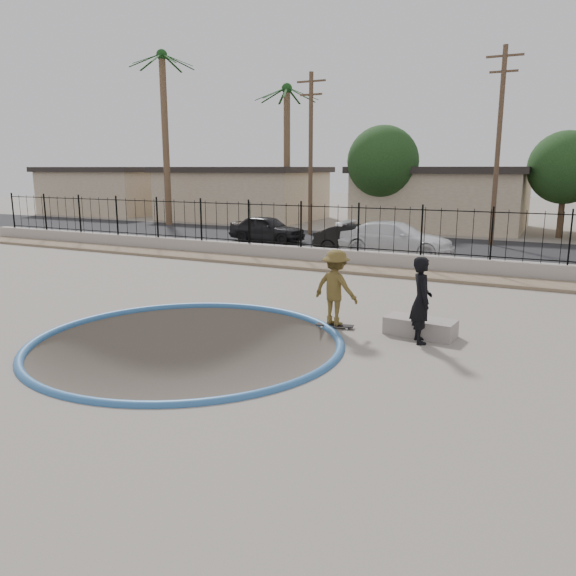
# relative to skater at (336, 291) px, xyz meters

# --- Properties ---
(ground) EXTENTS (120.00, 120.00, 2.20)m
(ground) POSITION_rel_skater_xyz_m (-2.51, 10.40, -2.01)
(ground) COLOR #70675D
(ground) RESTS_ON ground
(bowl_pit) EXTENTS (6.84, 6.84, 1.80)m
(bowl_pit) POSITION_rel_skater_xyz_m (-2.51, -2.60, -0.91)
(bowl_pit) COLOR #473F36
(bowl_pit) RESTS_ON ground
(coping_ring) EXTENTS (7.04, 7.04, 0.20)m
(coping_ring) POSITION_rel_skater_xyz_m (-2.51, -2.60, -0.91)
(coping_ring) COLOR #2E5F97
(coping_ring) RESTS_ON ground
(rock_strip) EXTENTS (42.00, 1.60, 0.11)m
(rock_strip) POSITION_rel_skater_xyz_m (-2.51, 7.60, -0.86)
(rock_strip) COLOR #8D755C
(rock_strip) RESTS_ON ground
(retaining_wall) EXTENTS (42.00, 0.45, 0.60)m
(retaining_wall) POSITION_rel_skater_xyz_m (-2.51, 8.70, -0.61)
(retaining_wall) COLOR gray
(retaining_wall) RESTS_ON ground
(fence) EXTENTS (40.00, 0.04, 1.80)m
(fence) POSITION_rel_skater_xyz_m (-2.51, 8.70, 0.59)
(fence) COLOR black
(fence) RESTS_ON retaining_wall
(street) EXTENTS (90.00, 8.00, 0.04)m
(street) POSITION_rel_skater_xyz_m (-2.51, 15.40, -0.89)
(street) COLOR black
(street) RESTS_ON ground
(house_west_far) EXTENTS (10.60, 8.60, 3.90)m
(house_west_far) POSITION_rel_skater_xyz_m (-30.51, 24.90, 1.06)
(house_west_far) COLOR tan
(house_west_far) RESTS_ON ground
(house_west) EXTENTS (11.60, 8.60, 3.90)m
(house_west) POSITION_rel_skater_xyz_m (-17.51, 24.90, 1.06)
(house_west) COLOR tan
(house_west) RESTS_ON ground
(house_center) EXTENTS (10.60, 8.60, 3.90)m
(house_center) POSITION_rel_skater_xyz_m (-2.51, 24.90, 1.06)
(house_center) COLOR tan
(house_center) RESTS_ON ground
(palm_left) EXTENTS (2.30, 2.30, 11.30)m
(palm_left) POSITION_rel_skater_xyz_m (-19.51, 18.40, 7.04)
(palm_left) COLOR brown
(palm_left) RESTS_ON ground
(palm_mid) EXTENTS (2.30, 2.30, 9.30)m
(palm_mid) POSITION_rel_skater_xyz_m (-12.51, 22.40, 5.77)
(palm_mid) COLOR brown
(palm_mid) RESTS_ON ground
(utility_pole_left) EXTENTS (1.70, 0.24, 9.00)m
(utility_pole_left) POSITION_rel_skater_xyz_m (-8.51, 17.40, 3.79)
(utility_pole_left) COLOR #473323
(utility_pole_left) RESTS_ON ground
(utility_pole_mid) EXTENTS (1.70, 0.24, 9.50)m
(utility_pole_mid) POSITION_rel_skater_xyz_m (1.49, 17.40, 4.04)
(utility_pole_mid) COLOR #473323
(utility_pole_mid) RESTS_ON ground
(street_tree_left) EXTENTS (4.32, 4.32, 6.36)m
(street_tree_left) POSITION_rel_skater_xyz_m (-5.51, 21.40, 3.28)
(street_tree_left) COLOR #473323
(street_tree_left) RESTS_ON ground
(street_tree_mid) EXTENTS (3.96, 3.96, 5.83)m
(street_tree_mid) POSITION_rel_skater_xyz_m (4.49, 22.40, 2.92)
(street_tree_mid) COLOR #473323
(street_tree_mid) RESTS_ON ground
(skater) EXTENTS (1.30, 0.92, 1.83)m
(skater) POSITION_rel_skater_xyz_m (0.00, 0.00, 0.00)
(skater) COLOR olive
(skater) RESTS_ON ground
(skateboard) EXTENTS (0.94, 0.39, 0.08)m
(skateboard) POSITION_rel_skater_xyz_m (0.00, 0.00, -0.85)
(skateboard) COLOR black
(skateboard) RESTS_ON ground
(videographer) EXTENTS (0.72, 0.84, 1.94)m
(videographer) POSITION_rel_skater_xyz_m (2.12, -0.23, 0.06)
(videographer) COLOR black
(videographer) RESTS_ON ground
(concrete_ledge) EXTENTS (1.66, 0.85, 0.40)m
(concrete_ledge) POSITION_rel_skater_xyz_m (2.01, 0.31, -0.71)
(concrete_ledge) COLOR gray
(concrete_ledge) RESTS_ON ground
(car_a) EXTENTS (4.08, 1.76, 1.37)m
(car_a) POSITION_rel_skater_xyz_m (-9.17, 13.40, -0.19)
(car_a) COLOR black
(car_a) RESTS_ON street
(car_b) EXTENTS (3.88, 1.51, 1.26)m
(car_b) POSITION_rel_skater_xyz_m (-3.68, 11.80, -0.25)
(car_b) COLOR black
(car_b) RESTS_ON street
(car_c) EXTENTS (5.11, 2.15, 1.47)m
(car_c) POSITION_rel_skater_xyz_m (-1.84, 11.80, -0.14)
(car_c) COLOR white
(car_c) RESTS_ON street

